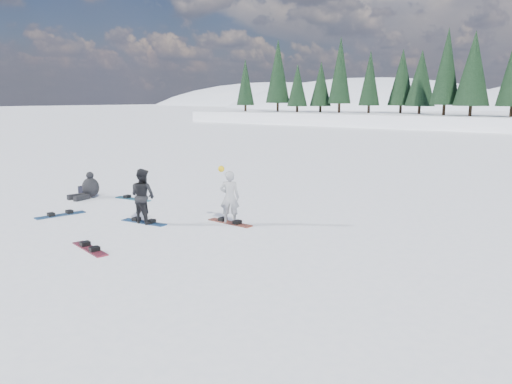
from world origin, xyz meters
TOP-DOWN VIEW (x-y plane):
  - ground at (0.00, 0.00)m, footprint 420.00×420.00m
  - snowboarder_woman at (0.35, 1.77)m, footprint 0.67×0.60m
  - snowboarder_man at (-1.69, 0.34)m, footprint 0.80×0.64m
  - seated_rider at (-6.14, 1.68)m, footprint 0.69×1.12m
  - gear_bag at (-6.84, 1.94)m, footprint 0.51×0.39m
  - snowboard_woman at (0.35, 1.78)m, footprint 1.51×0.35m
  - snowboard_man at (-1.69, 0.34)m, footprint 1.52×0.47m
  - snowboard_loose_a at (-4.46, -0.57)m, footprint 0.59×1.53m
  - snowboard_loose_b at (-0.74, -2.17)m, footprint 1.52×0.61m
  - snowboard_loose_c at (-4.62, 2.39)m, footprint 1.52×0.41m

SIDE VIEW (x-z plane):
  - ground at x=0.00m, z-range 0.00..0.00m
  - snowboard_woman at x=0.35m, z-range 0.00..0.03m
  - snowboard_man at x=-1.69m, z-range 0.00..0.03m
  - snowboard_loose_a at x=-4.46m, z-range 0.00..0.03m
  - snowboard_loose_b at x=-0.74m, z-range 0.00..0.03m
  - snowboard_loose_c at x=-4.62m, z-range 0.00..0.03m
  - gear_bag at x=-6.84m, z-range 0.00..0.30m
  - seated_rider at x=-6.14m, z-range -0.11..0.83m
  - snowboarder_woman at x=0.35m, z-range -0.06..1.62m
  - snowboarder_man at x=-1.69m, z-range 0.00..1.59m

